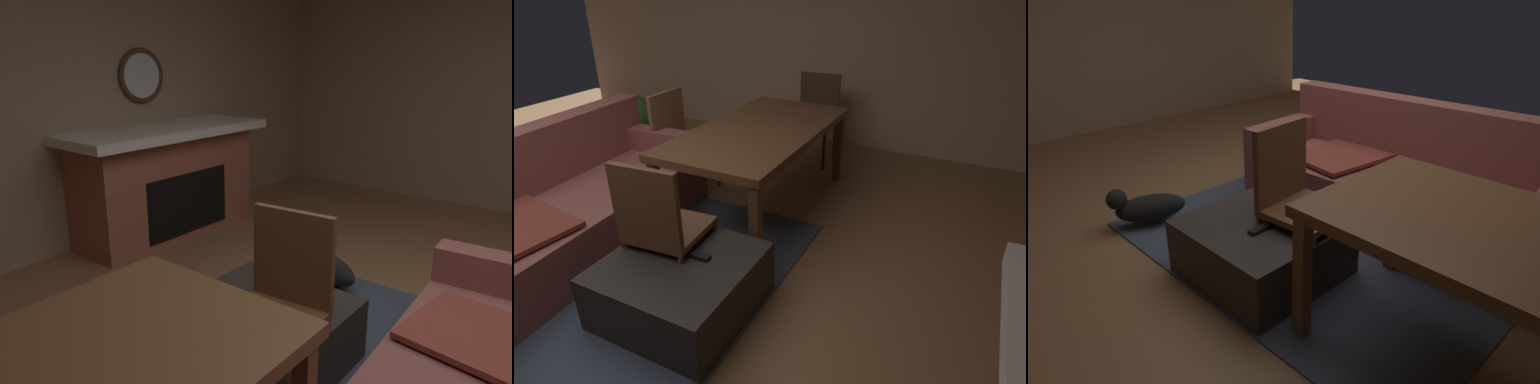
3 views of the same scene
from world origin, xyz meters
The scene contains 9 objects.
floor centered at (0.00, 0.00, 0.00)m, with size 8.67×8.67×0.00m, color olive.
wall_left centered at (-3.61, 0.00, 1.34)m, with size 0.12×6.70×2.67m, color #9E846B.
area_rug centered at (0.26, -0.22, 0.01)m, with size 2.60×2.00×0.01m, color #3D475B.
couch centered at (0.44, 0.41, 0.31)m, with size 2.32×1.01×0.88m.
ottoman_coffee_table centered at (0.26, -0.78, 0.18)m, with size 0.84×0.83×0.36m, color #2D2826.
tv_remote centered at (0.33, -0.87, 0.38)m, with size 0.05×0.16×0.02m, color black.
dining_table centered at (1.65, -0.59, 0.67)m, with size 1.83×0.95×0.74m.
dining_chair_west centered at (0.34, -0.60, 0.52)m, with size 0.48×0.48×0.93m.
small_dog centered at (-0.81, -1.00, 0.16)m, with size 0.37×0.56×0.28m.
Camera 3 is at (2.03, -2.35, 1.63)m, focal length 31.18 mm.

